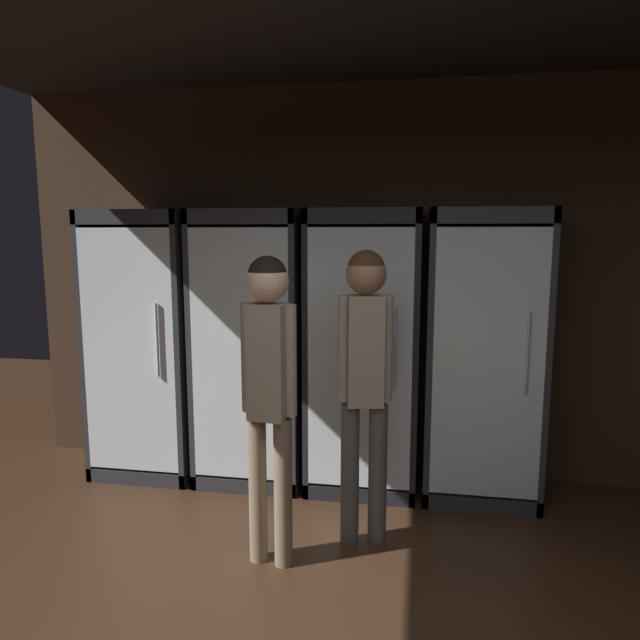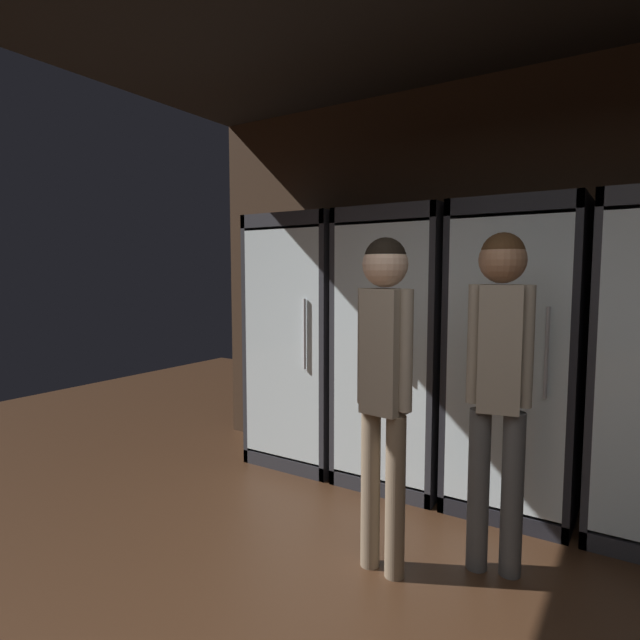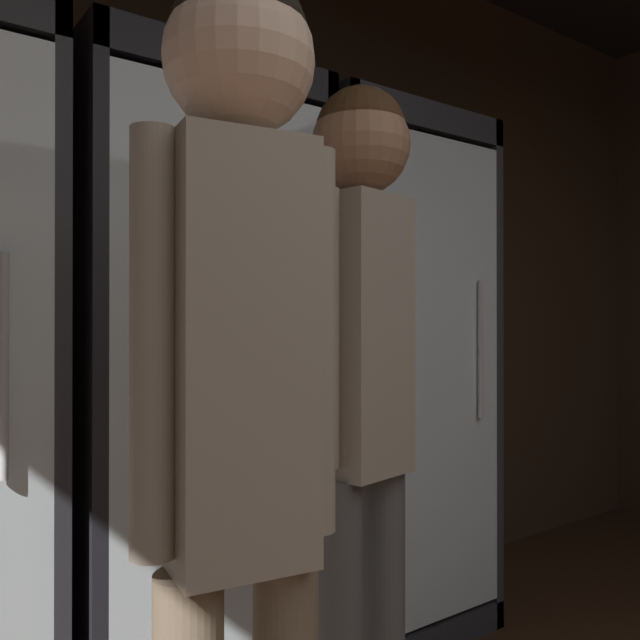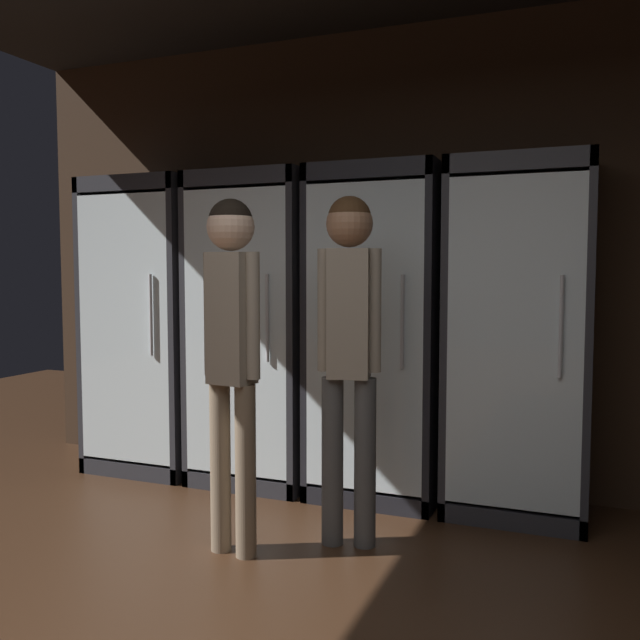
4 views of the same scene
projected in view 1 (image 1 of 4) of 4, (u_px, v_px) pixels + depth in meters
wall_back at (427, 285)px, 4.13m from camera, size 6.00×0.06×2.80m
cooler_far_left at (150, 347)px, 4.26m from camera, size 0.74×0.59×1.92m
cooler_left at (254, 349)px, 4.13m from camera, size 0.74×0.59×1.92m
cooler_center at (364, 354)px, 3.99m from camera, size 0.74×0.59×1.92m
cooler_right at (483, 358)px, 3.86m from camera, size 0.74×0.59×1.92m
shopper_near at (269, 372)px, 2.99m from camera, size 0.30×0.22×1.66m
shopper_far at (365, 364)px, 3.20m from camera, size 0.30×0.22×1.68m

